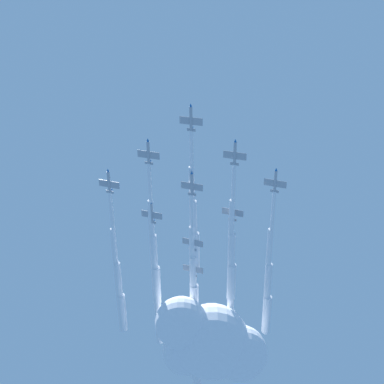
# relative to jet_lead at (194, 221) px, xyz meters

# --- Properties ---
(jet_lead) EXTENTS (44.46, 54.86, 4.49)m
(jet_lead) POSITION_rel_jet_lead_xyz_m (0.00, 0.00, 0.00)
(jet_lead) COLOR #9EA3AD
(jet_port_inner) EXTENTS (44.76, 56.91, 4.47)m
(jet_port_inner) POSITION_rel_jet_lead_xyz_m (-19.66, -1.69, -2.16)
(jet_port_inner) COLOR #9EA3AD
(jet_starboard_inner) EXTENTS (46.58, 58.98, 4.45)m
(jet_starboard_inner) POSITION_rel_jet_lead_xyz_m (3.20, -21.57, -0.65)
(jet_starboard_inner) COLOR #9EA3AD
(jet_port_mid) EXTENTS (43.31, 54.49, 4.48)m
(jet_port_mid) POSITION_rel_jet_lead_xyz_m (-14.09, -19.00, -1.82)
(jet_port_mid) COLOR #9EA3AD
(jet_starboard_mid) EXTENTS (49.78, 63.00, 4.57)m
(jet_starboard_mid) POSITION_rel_jet_lead_xyz_m (-42.33, -6.00, -0.16)
(jet_starboard_mid) COLOR #9EA3AD
(jet_port_outer) EXTENTS (48.81, 61.98, 4.52)m
(jet_port_outer) POSITION_rel_jet_lead_xyz_m (6.38, -42.39, 0.70)
(jet_port_outer) COLOR #9EA3AD
(jet_starboard_outer) EXTENTS (46.60, 58.22, 4.55)m
(jet_starboard_outer) POSITION_rel_jet_lead_xyz_m (-35.64, -21.78, 0.18)
(jet_starboard_outer) COLOR #9EA3AD
(jet_trail_port) EXTENTS (45.11, 56.06, 4.51)m
(jet_trail_port) POSITION_rel_jet_lead_xyz_m (-10.62, -38.90, -1.14)
(jet_trail_port) COLOR #9EA3AD
(jet_trail_starboard) EXTENTS (49.83, 63.66, 4.50)m
(jet_trail_starboard) POSITION_rel_jet_lead_xyz_m (-33.16, -44.20, -1.65)
(jet_trail_starboard) COLOR #9EA3AD
(jet_tail_end) EXTENTS (46.58, 57.27, 4.48)m
(jet_tail_end) POSITION_rel_jet_lead_xyz_m (-38.42, -49.68, -2.26)
(jet_tail_end) COLOR #9EA3AD
(cloud_puff) EXTENTS (48.59, 37.51, 32.76)m
(cloud_puff) POSITION_rel_jet_lead_xyz_m (-34.65, -35.41, -11.87)
(cloud_puff) COLOR white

